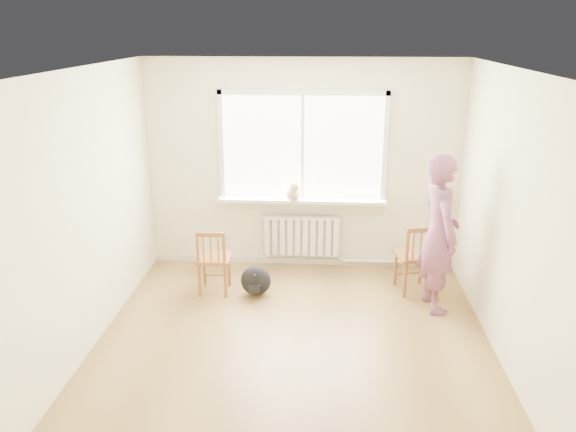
% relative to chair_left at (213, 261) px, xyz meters
% --- Properties ---
extents(floor, '(4.50, 4.50, 0.00)m').
position_rel_chair_left_xyz_m(floor, '(1.01, -1.31, -0.41)').
color(floor, olive).
rests_on(floor, ground).
extents(ceiling, '(4.50, 4.50, 0.00)m').
position_rel_chair_left_xyz_m(ceiling, '(1.01, -1.31, 2.29)').
color(ceiling, white).
rests_on(ceiling, back_wall).
extents(back_wall, '(4.00, 0.01, 2.70)m').
position_rel_chair_left_xyz_m(back_wall, '(1.01, 0.94, 0.94)').
color(back_wall, beige).
rests_on(back_wall, ground).
extents(window, '(2.12, 0.05, 1.42)m').
position_rel_chair_left_xyz_m(window, '(1.01, 0.92, 1.25)').
color(window, white).
rests_on(window, back_wall).
extents(windowsill, '(2.15, 0.22, 0.04)m').
position_rel_chair_left_xyz_m(windowsill, '(1.01, 0.83, 0.52)').
color(windowsill, white).
rests_on(windowsill, back_wall).
extents(radiator, '(1.00, 0.12, 0.55)m').
position_rel_chair_left_xyz_m(radiator, '(1.01, 0.85, 0.03)').
color(radiator, white).
rests_on(radiator, back_wall).
extents(heating_pipe, '(1.40, 0.04, 0.04)m').
position_rel_chair_left_xyz_m(heating_pipe, '(2.26, 0.88, -0.33)').
color(heating_pipe, silver).
rests_on(heating_pipe, back_wall).
extents(baseboard, '(4.00, 0.03, 0.08)m').
position_rel_chair_left_xyz_m(baseboard, '(1.01, 0.93, -0.37)').
color(baseboard, beige).
rests_on(baseboard, ground).
extents(chair_left, '(0.41, 0.39, 0.82)m').
position_rel_chair_left_xyz_m(chair_left, '(0.00, 0.00, 0.00)').
color(chair_left, '#9A622D').
rests_on(chair_left, floor).
extents(chair_right, '(0.51, 0.49, 0.87)m').
position_rel_chair_left_xyz_m(chair_right, '(2.40, 0.18, 0.03)').
color(chair_right, '#9A622D').
rests_on(chair_right, floor).
extents(person, '(0.54, 0.72, 1.78)m').
position_rel_chair_left_xyz_m(person, '(2.56, -0.20, 0.48)').
color(person, '#CF456B').
rests_on(person, floor).
extents(cat, '(0.25, 0.43, 0.29)m').
position_rel_chair_left_xyz_m(cat, '(0.91, 0.75, 0.66)').
color(cat, beige).
rests_on(cat, windowsill).
extents(backpack, '(0.39, 0.30, 0.36)m').
position_rel_chair_left_xyz_m(backpack, '(0.51, -0.02, -0.23)').
color(backpack, black).
rests_on(backpack, floor).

